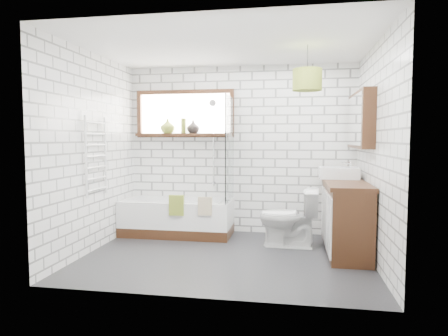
% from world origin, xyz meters
% --- Properties ---
extents(floor, '(3.40, 2.60, 0.01)m').
position_xyz_m(floor, '(0.00, 0.00, -0.01)').
color(floor, black).
rests_on(floor, ground).
extents(ceiling, '(3.40, 2.60, 0.01)m').
position_xyz_m(ceiling, '(0.00, 0.00, 2.50)').
color(ceiling, white).
rests_on(ceiling, ground).
extents(wall_back, '(3.40, 0.01, 2.50)m').
position_xyz_m(wall_back, '(0.00, 1.30, 1.25)').
color(wall_back, white).
rests_on(wall_back, ground).
extents(wall_front, '(3.40, 0.01, 2.50)m').
position_xyz_m(wall_front, '(0.00, -1.30, 1.25)').
color(wall_front, white).
rests_on(wall_front, ground).
extents(wall_left, '(0.01, 2.60, 2.50)m').
position_xyz_m(wall_left, '(-1.70, 0.00, 1.25)').
color(wall_left, white).
rests_on(wall_left, ground).
extents(wall_right, '(0.01, 2.60, 2.50)m').
position_xyz_m(wall_right, '(1.70, 0.00, 1.25)').
color(wall_right, white).
rests_on(wall_right, ground).
extents(window, '(1.52, 0.16, 0.68)m').
position_xyz_m(window, '(-0.85, 1.26, 1.80)').
color(window, black).
rests_on(window, wall_back).
extents(towel_radiator, '(0.06, 0.52, 1.00)m').
position_xyz_m(towel_radiator, '(-1.66, 0.00, 1.20)').
color(towel_radiator, white).
rests_on(towel_radiator, wall_left).
extents(mirror_cabinet, '(0.16, 1.20, 0.70)m').
position_xyz_m(mirror_cabinet, '(1.62, 0.60, 1.65)').
color(mirror_cabinet, black).
rests_on(mirror_cabinet, wall_right).
extents(shower_riser, '(0.02, 0.02, 1.30)m').
position_xyz_m(shower_riser, '(-0.40, 1.26, 1.35)').
color(shower_riser, silver).
rests_on(shower_riser, wall_back).
extents(bathtub, '(1.61, 0.71, 0.52)m').
position_xyz_m(bathtub, '(-0.89, 0.95, 0.26)').
color(bathtub, white).
rests_on(bathtub, floor).
extents(shower_screen, '(0.02, 0.72, 1.50)m').
position_xyz_m(shower_screen, '(-0.10, 0.95, 1.27)').
color(shower_screen, white).
rests_on(shower_screen, bathtub).
extents(towel_green, '(0.21, 0.06, 0.28)m').
position_xyz_m(towel_green, '(-0.79, 0.59, 0.50)').
color(towel_green, olive).
rests_on(towel_green, bathtub).
extents(towel_beige, '(0.19, 0.05, 0.25)m').
position_xyz_m(towel_beige, '(-0.39, 0.59, 0.50)').
color(towel_beige, tan).
rests_on(towel_beige, bathtub).
extents(vanity, '(0.50, 1.56, 0.89)m').
position_xyz_m(vanity, '(1.45, 0.51, 0.45)').
color(vanity, black).
rests_on(vanity, floor).
extents(basin, '(0.50, 0.44, 0.15)m').
position_xyz_m(basin, '(1.39, 0.83, 0.96)').
color(basin, white).
rests_on(basin, vanity).
extents(tap, '(0.04, 0.04, 0.17)m').
position_xyz_m(tap, '(1.55, 0.83, 1.03)').
color(tap, silver).
rests_on(tap, vanity).
extents(toilet, '(0.47, 0.78, 0.77)m').
position_xyz_m(toilet, '(0.74, 0.56, 0.39)').
color(toilet, white).
rests_on(toilet, floor).
extents(vase_olive, '(0.27, 0.27, 0.22)m').
position_xyz_m(vase_olive, '(-1.11, 1.23, 1.59)').
color(vase_olive, olive).
rests_on(vase_olive, window).
extents(vase_dark, '(0.25, 0.25, 0.20)m').
position_xyz_m(vase_dark, '(-0.71, 1.23, 1.58)').
color(vase_dark, black).
rests_on(vase_dark, window).
extents(bottle, '(0.08, 0.08, 0.23)m').
position_xyz_m(bottle, '(-0.86, 1.23, 1.59)').
color(bottle, olive).
rests_on(bottle, window).
extents(pendant, '(0.34, 0.34, 0.25)m').
position_xyz_m(pendant, '(0.94, 0.09, 2.10)').
color(pendant, olive).
rests_on(pendant, ceiling).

